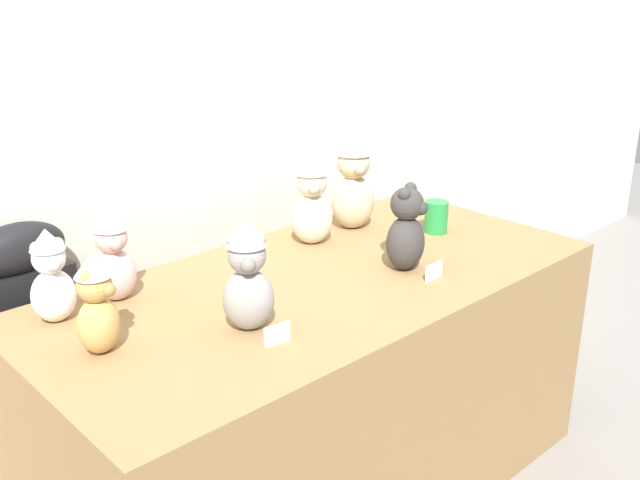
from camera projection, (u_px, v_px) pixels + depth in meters
name	position (u px, v px, depth m)	size (l,w,h in m)	color
wall_back	(184.00, 68.00, 2.40)	(7.00, 0.08, 2.60)	silver
display_table	(320.00, 388.00, 2.27)	(1.73, 0.82, 0.75)	olive
instrument_case	(36.00, 370.00, 2.18)	(0.28, 0.13, 0.94)	black
teddy_bear_honey	(97.00, 305.00, 1.68)	(0.15, 0.14, 0.25)	tan
teddy_bear_blush	(113.00, 256.00, 1.96)	(0.13, 0.12, 0.26)	beige
teddy_bear_cream	(312.00, 200.00, 2.36)	(0.18, 0.17, 0.30)	beige
teddy_bear_sand	(353.00, 182.00, 2.50)	(0.19, 0.17, 0.34)	#CCB78E
teddy_bear_charcoal	(406.00, 231.00, 2.16)	(0.17, 0.16, 0.26)	#383533
teddy_bear_snow	(51.00, 277.00, 1.83)	(0.12, 0.11, 0.25)	white
teddy_bear_ash	(248.00, 277.00, 1.79)	(0.17, 0.16, 0.29)	gray
party_cup_green	(436.00, 217.00, 2.50)	(0.08, 0.08, 0.11)	#238C3D
name_card_front_left	(434.00, 271.00, 2.12)	(0.07, 0.01, 0.05)	white
name_card_front_middle	(277.00, 334.00, 1.75)	(0.07, 0.01, 0.05)	white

